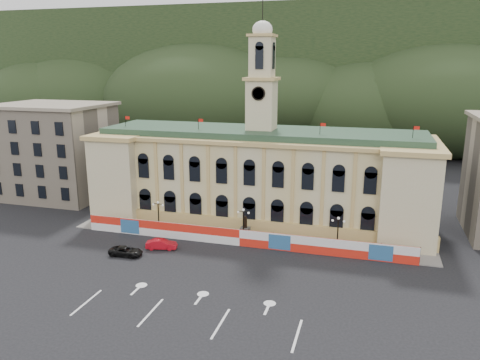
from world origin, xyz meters
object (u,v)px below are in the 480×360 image
(statue, at_px, (245,231))
(black_suv, at_px, (126,251))
(lamp_center, at_px, (243,222))
(red_sedan, at_px, (161,244))

(statue, height_order, black_suv, statue)
(statue, distance_m, lamp_center, 2.14)
(statue, relative_size, lamp_center, 0.72)
(lamp_center, bearing_deg, statue, 90.00)
(statue, relative_size, black_suv, 0.77)
(statue, xyz_separation_m, black_suv, (-14.34, -10.93, -0.53))
(lamp_center, distance_m, black_suv, 17.61)
(statue, bearing_deg, black_suv, -142.69)
(red_sedan, bearing_deg, statue, -69.42)
(lamp_center, distance_m, red_sedan, 12.55)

